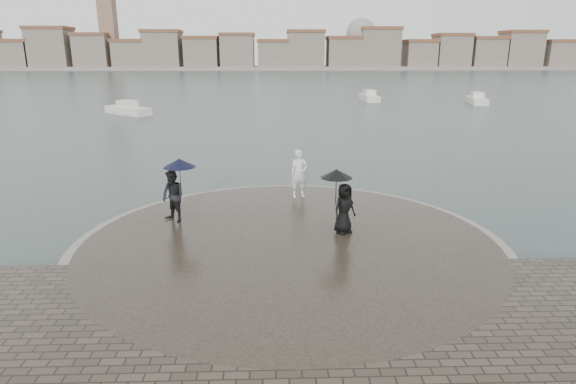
{
  "coord_description": "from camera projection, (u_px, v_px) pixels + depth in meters",
  "views": [
    {
      "loc": [
        -0.47,
        -9.52,
        5.6
      ],
      "look_at": [
        0.0,
        4.8,
        1.45
      ],
      "focal_mm": 30.0,
      "sensor_mm": 36.0,
      "label": 1
    }
  ],
  "objects": [
    {
      "name": "statue",
      "position": [
        299.0,
        174.0,
        17.96
      ],
      "size": [
        0.74,
        0.58,
        1.81
      ],
      "primitive_type": "imported",
      "rotation": [
        0.0,
        0.0,
        0.25
      ],
      "color": "silver",
      "rests_on": "quay_tip"
    },
    {
      "name": "ground",
      "position": [
        295.0,
        314.0,
        10.71
      ],
      "size": [
        400.0,
        400.0,
        0.0
      ],
      "primitive_type": "plane",
      "color": "#2B3835",
      "rests_on": "ground"
    },
    {
      "name": "visitor_left",
      "position": [
        175.0,
        187.0,
        15.32
      ],
      "size": [
        1.29,
        1.12,
        2.04
      ],
      "color": "black",
      "rests_on": "quay_tip"
    },
    {
      "name": "quay_tip",
      "position": [
        289.0,
        246.0,
        14.02
      ],
      "size": [
        11.9,
        11.9,
        0.36
      ],
      "primitive_type": "cylinder",
      "color": "#2D261E",
      "rests_on": "ground"
    },
    {
      "name": "visitor_right",
      "position": [
        342.0,
        198.0,
        14.32
      ],
      "size": [
        1.19,
        1.0,
        1.95
      ],
      "color": "black",
      "rests_on": "quay_tip"
    },
    {
      "name": "boats",
      "position": [
        337.0,
        102.0,
        53.06
      ],
      "size": [
        41.06,
        17.92,
        1.5
      ],
      "color": "silver",
      "rests_on": "ground"
    },
    {
      "name": "far_skyline",
      "position": [
        255.0,
        53.0,
        163.23
      ],
      "size": [
        260.0,
        20.0,
        37.0
      ],
      "color": "gray",
      "rests_on": "ground"
    },
    {
      "name": "kerb_ring",
      "position": [
        289.0,
        247.0,
        14.03
      ],
      "size": [
        12.5,
        12.5,
        0.32
      ],
      "primitive_type": "cylinder",
      "color": "gray",
      "rests_on": "ground"
    }
  ]
}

